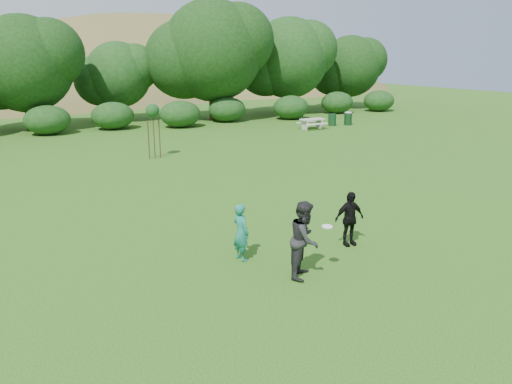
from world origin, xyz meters
The scene contains 11 objects.
ground centered at (0.00, 0.00, 0.00)m, with size 120.00×120.00×0.00m, color #19470C.
player_teal centered at (-1.73, 0.74, 0.78)m, with size 0.57×0.37×1.56m, color #1A7564.
player_grey centered at (-0.83, -0.92, 0.96)m, with size 0.94×0.73×1.93m, color #262629.
player_black centered at (1.47, 0.18, 0.79)m, with size 0.93×0.39×1.59m, color black.
trash_can_near centered at (16.40, 20.26, 0.45)m, with size 0.60×0.60×0.90m, color #153C1F.
frisbee centered at (-0.29, -1.08, 1.25)m, with size 0.27×0.27×0.04m.
sapling centered at (0.57, 14.93, 2.42)m, with size 0.70×0.70×2.85m.
picnic_table centered at (13.99, 19.50, 0.52)m, with size 1.80×1.48×0.76m.
trash_can_lidded centered at (17.68, 19.93, 0.54)m, with size 0.60×0.60×1.05m.
hillside centered at (-0.56, 68.45, -11.97)m, with size 150.00×72.00×52.00m.
tree_row centered at (3.23, 28.68, 4.87)m, with size 53.92×10.38×9.62m.
Camera 1 is at (-7.46, -10.28, 5.33)m, focal length 35.00 mm.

